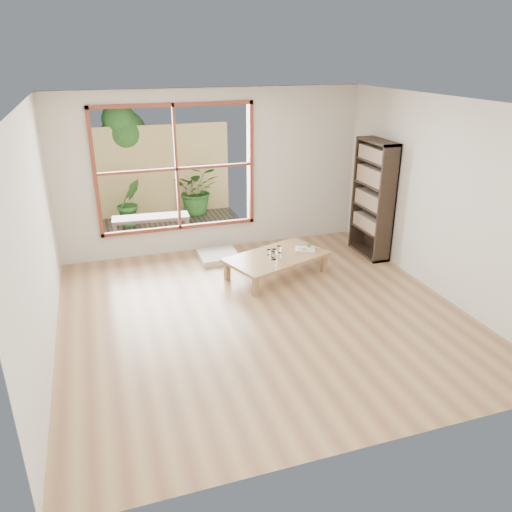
% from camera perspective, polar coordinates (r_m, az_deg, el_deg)
% --- Properties ---
extents(ground, '(5.00, 5.00, 0.00)m').
position_cam_1_polar(ground, '(6.45, 0.71, -6.49)').
color(ground, tan).
rests_on(ground, ground).
extents(low_table, '(1.66, 1.27, 0.32)m').
position_cam_1_polar(low_table, '(7.37, 2.37, -0.23)').
color(low_table, '#A2794E').
rests_on(low_table, ground).
extents(floor_cushion, '(0.61, 0.61, 0.09)m').
position_cam_1_polar(floor_cushion, '(8.08, -4.32, 0.02)').
color(floor_cushion, beige).
rests_on(floor_cushion, ground).
extents(bookshelf, '(0.30, 0.84, 1.86)m').
position_cam_1_polar(bookshelf, '(8.19, 13.24, 6.35)').
color(bookshelf, '#2F231A').
rests_on(bookshelf, ground).
extents(glass_tall, '(0.09, 0.09, 0.16)m').
position_cam_1_polar(glass_tall, '(7.20, 2.07, 0.20)').
color(glass_tall, silver).
rests_on(glass_tall, low_table).
extents(glass_mid, '(0.07, 0.07, 0.10)m').
position_cam_1_polar(glass_mid, '(7.45, 2.63, 0.77)').
color(glass_mid, silver).
rests_on(glass_mid, low_table).
extents(glass_short, '(0.06, 0.06, 0.08)m').
position_cam_1_polar(glass_short, '(7.37, 1.48, 0.45)').
color(glass_short, silver).
rests_on(glass_short, low_table).
extents(glass_small, '(0.07, 0.07, 0.09)m').
position_cam_1_polar(glass_small, '(7.30, 2.24, 0.25)').
color(glass_small, silver).
rests_on(glass_small, low_table).
extents(food_tray, '(0.36, 0.32, 0.09)m').
position_cam_1_polar(food_tray, '(7.60, 5.70, 0.90)').
color(food_tray, white).
rests_on(food_tray, low_table).
extents(deck, '(2.80, 2.00, 0.05)m').
position_cam_1_polar(deck, '(9.51, -9.74, 2.97)').
color(deck, '#3A332A').
rests_on(deck, ground).
extents(garden_bench, '(1.34, 0.48, 0.42)m').
position_cam_1_polar(garden_bench, '(8.93, -11.93, 4.09)').
color(garden_bench, '#2F231A').
rests_on(garden_bench, deck).
extents(bamboo_fence, '(2.80, 0.06, 1.80)m').
position_cam_1_polar(bamboo_fence, '(10.22, -10.98, 9.51)').
color(bamboo_fence, tan).
rests_on(bamboo_fence, ground).
extents(shrub_right, '(1.05, 0.97, 0.99)m').
position_cam_1_polar(shrub_right, '(10.20, -6.73, 7.56)').
color(shrub_right, '#2D5820').
rests_on(shrub_right, deck).
extents(shrub_left, '(0.61, 0.56, 0.89)m').
position_cam_1_polar(shrub_left, '(9.74, -14.27, 5.98)').
color(shrub_left, '#2D5820').
rests_on(shrub_left, deck).
extents(garden_tree, '(1.04, 0.85, 2.22)m').
position_cam_1_polar(garden_tree, '(10.32, -15.35, 13.37)').
color(garden_tree, '#4C3D2D').
rests_on(garden_tree, ground).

